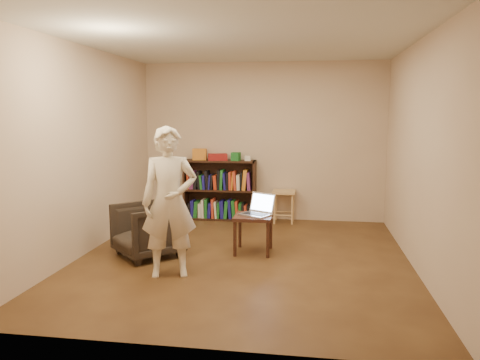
# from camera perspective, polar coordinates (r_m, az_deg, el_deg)

# --- Properties ---
(floor) EXTENTS (4.50, 4.50, 0.00)m
(floor) POSITION_cam_1_polar(r_m,az_deg,el_deg) (5.82, 0.35, -9.55)
(floor) COLOR #3F2614
(floor) RESTS_ON ground
(ceiling) EXTENTS (4.50, 4.50, 0.00)m
(ceiling) POSITION_cam_1_polar(r_m,az_deg,el_deg) (5.61, 0.37, 16.67)
(ceiling) COLOR silver
(ceiling) RESTS_ON wall_back
(wall_back) EXTENTS (4.00, 0.00, 4.00)m
(wall_back) POSITION_cam_1_polar(r_m,az_deg,el_deg) (7.79, 2.78, 4.67)
(wall_back) COLOR beige
(wall_back) RESTS_ON floor
(wall_left) EXTENTS (0.00, 4.50, 4.50)m
(wall_left) POSITION_cam_1_polar(r_m,az_deg,el_deg) (6.18, -18.34, 3.38)
(wall_left) COLOR beige
(wall_left) RESTS_ON floor
(wall_right) EXTENTS (0.00, 4.50, 4.50)m
(wall_right) POSITION_cam_1_polar(r_m,az_deg,el_deg) (5.63, 20.94, 2.84)
(wall_right) COLOR beige
(wall_right) RESTS_ON floor
(bookshelf) EXTENTS (1.20, 0.30, 1.00)m
(bookshelf) POSITION_cam_1_polar(r_m,az_deg,el_deg) (7.84, -2.46, -1.64)
(bookshelf) COLOR black
(bookshelf) RESTS_ON floor
(box_yellow) EXTENTS (0.25, 0.20, 0.19)m
(box_yellow) POSITION_cam_1_polar(r_m,az_deg,el_deg) (7.84, -4.95, 3.14)
(box_yellow) COLOR orange
(box_yellow) RESTS_ON bookshelf
(red_cloth) EXTENTS (0.36, 0.30, 0.10)m
(red_cloth) POSITION_cam_1_polar(r_m,az_deg,el_deg) (7.76, -2.74, 2.82)
(red_cloth) COLOR maroon
(red_cloth) RESTS_ON bookshelf
(box_green) EXTENTS (0.15, 0.15, 0.13)m
(box_green) POSITION_cam_1_polar(r_m,az_deg,el_deg) (7.70, -0.51, 2.89)
(box_green) COLOR #1C6A27
(box_green) RESTS_ON bookshelf
(box_white) EXTENTS (0.10, 0.10, 0.08)m
(box_white) POSITION_cam_1_polar(r_m,az_deg,el_deg) (7.67, 0.97, 2.66)
(box_white) COLOR white
(box_white) RESTS_ON bookshelf
(stool) EXTENTS (0.36, 0.36, 0.52)m
(stool) POSITION_cam_1_polar(r_m,az_deg,el_deg) (7.65, 5.39, -2.05)
(stool) COLOR tan
(stool) RESTS_ON floor
(armchair) EXTENTS (1.02, 1.02, 0.66)m
(armchair) POSITION_cam_1_polar(r_m,az_deg,el_deg) (5.95, -11.23, -5.98)
(armchair) COLOR black
(armchair) RESTS_ON floor
(side_table) EXTENTS (0.47, 0.47, 0.49)m
(side_table) POSITION_cam_1_polar(r_m,az_deg,el_deg) (5.97, 1.64, -5.07)
(side_table) COLOR black
(side_table) RESTS_ON floor
(laptop) EXTENTS (0.48, 0.46, 0.27)m
(laptop) POSITION_cam_1_polar(r_m,az_deg,el_deg) (5.98, 2.19, -3.67)
(laptop) COLOR silver
(laptop) RESTS_ON side_table
(person) EXTENTS (0.68, 0.54, 1.63)m
(person) POSITION_cam_1_polar(r_m,az_deg,el_deg) (5.10, -8.60, -2.68)
(person) COLOR beige
(person) RESTS_ON floor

